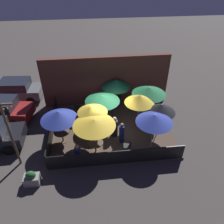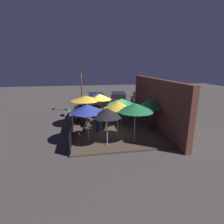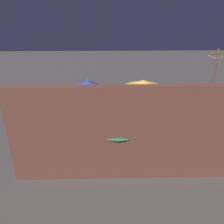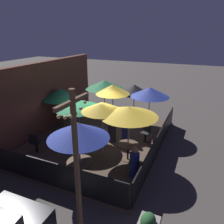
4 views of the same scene
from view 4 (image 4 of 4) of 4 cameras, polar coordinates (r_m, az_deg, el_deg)
ground_plane at (r=10.96m, az=-3.64°, el=-7.71°), size 60.00×60.00×0.00m
patio_deck at (r=10.93m, az=-3.65°, el=-7.43°), size 7.50×6.04×0.12m
building_wall at (r=12.01m, az=-17.82°, el=3.44°), size 9.10×0.36×3.71m
fence_front at (r=9.82m, az=12.08°, el=-7.74°), size 7.30×0.05×0.95m
fence_side_left at (r=8.03m, az=-16.25°, el=-15.07°), size 0.05×5.84×0.95m
patio_umbrella_0 at (r=7.32m, az=-8.80°, el=-4.83°), size 2.09×2.09×2.21m
patio_umbrella_1 at (r=11.98m, az=-13.29°, el=4.69°), size 2.04×2.04×2.18m
patio_umbrella_2 at (r=8.41m, az=4.45°, el=0.11°), size 2.27×2.27×2.31m
patio_umbrella_3 at (r=11.37m, az=9.90°, el=5.17°), size 2.01×2.01×2.35m
patio_umbrella_4 at (r=8.76m, az=-2.54°, el=1.37°), size 1.71×1.71×2.38m
patio_umbrella_5 at (r=11.57m, az=0.20°, el=5.97°), size 1.81×1.81×2.41m
patio_umbrella_6 at (r=12.65m, az=-2.04°, el=7.18°), size 2.19×2.19×2.39m
patio_umbrella_7 at (r=12.31m, az=5.86°, el=5.96°), size 1.73×1.73×2.26m
patio_umbrella_8 at (r=10.13m, az=-8.77°, el=2.05°), size 2.21×2.21×2.10m
dining_table_0 at (r=7.97m, az=-8.28°, el=-13.57°), size 0.94×0.94×0.75m
dining_table_1 at (r=12.38m, az=-12.81°, el=-1.06°), size 0.93×0.93×0.77m
dining_table_2 at (r=9.07m, az=4.18°, el=-9.19°), size 0.88×0.88×0.71m
patio_chair_0 at (r=10.09m, az=-19.45°, el=-7.43°), size 0.47×0.47×0.95m
patio_chair_1 at (r=10.57m, az=8.86°, el=-5.08°), size 0.45×0.45×0.96m
patron_0 at (r=8.13m, az=5.87°, el=-13.16°), size 0.36×0.36×1.21m
patron_1 at (r=10.46m, az=-0.03°, el=-4.48°), size 0.43×0.43×1.40m
patron_2 at (r=10.60m, az=3.43°, el=-4.32°), size 0.41×0.41×1.33m
light_post at (r=4.92m, az=-9.10°, el=-15.13°), size 1.10×0.12×4.13m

